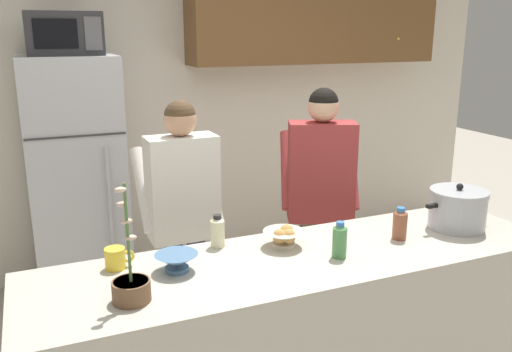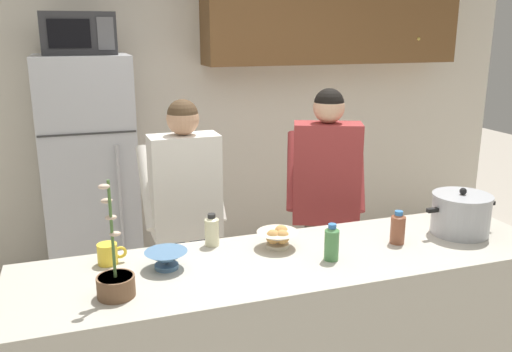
% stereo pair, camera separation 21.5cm
% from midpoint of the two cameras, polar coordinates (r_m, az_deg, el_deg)
% --- Properties ---
extents(back_wall_unit, '(6.00, 0.48, 2.60)m').
position_cam_midpoint_polar(back_wall_unit, '(4.54, -2.54, 9.00)').
color(back_wall_unit, silver).
rests_on(back_wall_unit, ground).
extents(kitchen_island, '(2.54, 0.68, 0.92)m').
position_cam_midpoint_polar(kitchen_island, '(2.75, 6.21, -17.42)').
color(kitchen_island, '#BCB7A8').
rests_on(kitchen_island, ground).
extents(refrigerator, '(0.64, 0.68, 1.78)m').
position_cam_midpoint_polar(refrigerator, '(4.08, -15.70, -0.29)').
color(refrigerator, '#B7BABF').
rests_on(refrigerator, ground).
extents(microwave, '(0.48, 0.37, 0.28)m').
position_cam_midpoint_polar(microwave, '(3.92, -16.78, 14.27)').
color(microwave, '#2D2D30').
rests_on(microwave, refrigerator).
extents(person_near_pot, '(0.48, 0.41, 1.57)m').
position_cam_midpoint_polar(person_near_pot, '(3.16, -5.56, -2.73)').
color(person_near_pot, '#33384C').
rests_on(person_near_pot, ground).
extents(person_by_sink, '(0.59, 0.54, 1.61)m').
position_cam_midpoint_polar(person_by_sink, '(3.37, 9.24, -1.18)').
color(person_by_sink, '#726656').
rests_on(person_by_sink, ground).
extents(cooking_pot, '(0.41, 0.30, 0.25)m').
position_cam_midpoint_polar(cooking_pot, '(3.00, 22.82, -3.75)').
color(cooking_pot, '#ADAFB5').
rests_on(cooking_pot, kitchen_island).
extents(coffee_mug, '(0.13, 0.09, 0.10)m').
position_cam_midpoint_polar(coffee_mug, '(2.50, -13.02, -8.08)').
color(coffee_mug, yellow).
rests_on(coffee_mug, kitchen_island).
extents(bread_bowl, '(0.20, 0.20, 0.10)m').
position_cam_midpoint_polar(bread_bowl, '(2.62, 4.70, -6.53)').
color(bread_bowl, beige).
rests_on(bread_bowl, kitchen_island).
extents(empty_bowl, '(0.19, 0.19, 0.08)m').
position_cam_midpoint_polar(empty_bowl, '(2.41, -6.96, -8.72)').
color(empty_bowl, '#4C7299').
rests_on(empty_bowl, kitchen_island).
extents(bottle_near_edge, '(0.07, 0.07, 0.16)m').
position_cam_midpoint_polar(bottle_near_edge, '(2.63, -2.36, -5.76)').
color(bottle_near_edge, beige).
rests_on(bottle_near_edge, kitchen_island).
extents(bottle_mid_counter, '(0.07, 0.07, 0.17)m').
position_cam_midpoint_polar(bottle_mid_counter, '(2.76, 17.03, -5.29)').
color(bottle_mid_counter, brown).
rests_on(bottle_mid_counter, kitchen_island).
extents(bottle_far_corner, '(0.07, 0.07, 0.17)m').
position_cam_midpoint_polar(bottle_far_corner, '(2.50, 10.49, -6.95)').
color(bottle_far_corner, '#4C8C4C').
rests_on(bottle_far_corner, kitchen_island).
extents(potted_orchid, '(0.15, 0.15, 0.48)m').
position_cam_midpoint_polar(potted_orchid, '(2.19, -11.92, -10.85)').
color(potted_orchid, brown).
rests_on(potted_orchid, kitchen_island).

